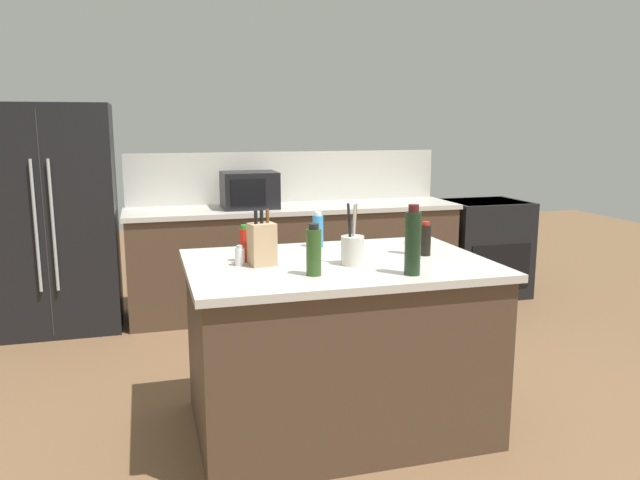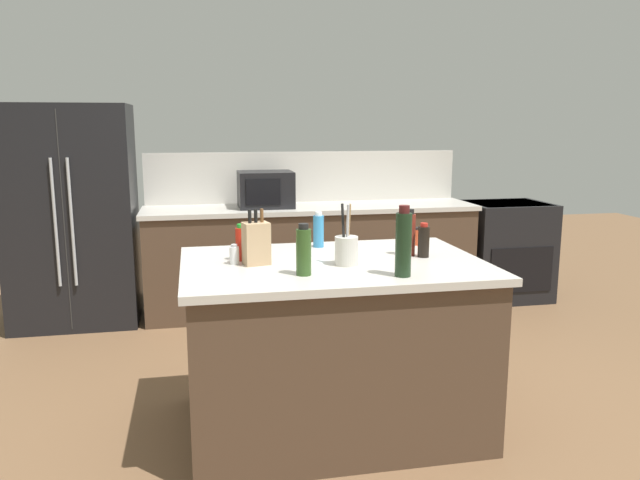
{
  "view_description": "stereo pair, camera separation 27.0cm",
  "coord_description": "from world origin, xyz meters",
  "px_view_note": "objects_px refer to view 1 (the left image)",
  "views": [
    {
      "loc": [
        -0.98,
        -3.09,
        1.67
      ],
      "look_at": [
        0.0,
        0.35,
        0.99
      ],
      "focal_mm": 35.0,
      "sensor_mm": 36.0,
      "label": 1
    },
    {
      "loc": [
        -0.72,
        -3.15,
        1.67
      ],
      "look_at": [
        0.0,
        0.35,
        0.99
      ],
      "focal_mm": 35.0,
      "sensor_mm": 36.0,
      "label": 2
    }
  ],
  "objects_px": {
    "refrigerator": "(51,219)",
    "soy_sauce_bottle": "(425,240)",
    "microwave": "(249,190)",
    "dish_soap_bottle": "(318,230)",
    "hot_sauce_bottle": "(245,245)",
    "wine_bottle": "(413,242)",
    "vinegar_bottle": "(411,233)",
    "range_oven": "(483,247)",
    "knife_block": "(262,244)",
    "salt_shaker": "(240,256)",
    "olive_oil_bottle": "(314,251)",
    "spice_jar_paprika": "(414,236)",
    "utensil_crock": "(352,249)"
  },
  "relations": [
    {
      "from": "refrigerator",
      "to": "soy_sauce_bottle",
      "type": "bearing_deg",
      "value": -45.42
    },
    {
      "from": "refrigerator",
      "to": "microwave",
      "type": "height_order",
      "value": "refrigerator"
    },
    {
      "from": "microwave",
      "to": "soy_sauce_bottle",
      "type": "height_order",
      "value": "microwave"
    },
    {
      "from": "soy_sauce_bottle",
      "to": "dish_soap_bottle",
      "type": "relative_size",
      "value": 0.9
    },
    {
      "from": "refrigerator",
      "to": "hot_sauce_bottle",
      "type": "xyz_separation_m",
      "value": [
        1.22,
        -2.13,
        0.13
      ]
    },
    {
      "from": "refrigerator",
      "to": "soy_sauce_bottle",
      "type": "height_order",
      "value": "refrigerator"
    },
    {
      "from": "wine_bottle",
      "to": "hot_sauce_bottle",
      "type": "height_order",
      "value": "wine_bottle"
    },
    {
      "from": "dish_soap_bottle",
      "to": "vinegar_bottle",
      "type": "relative_size",
      "value": 0.81
    },
    {
      "from": "range_oven",
      "to": "knife_block",
      "type": "xyz_separation_m",
      "value": [
        -2.59,
        -2.19,
        0.59
      ]
    },
    {
      "from": "refrigerator",
      "to": "salt_shaker",
      "type": "xyz_separation_m",
      "value": [
        1.18,
        -2.21,
        0.08
      ]
    },
    {
      "from": "vinegar_bottle",
      "to": "hot_sauce_bottle",
      "type": "bearing_deg",
      "value": 176.53
    },
    {
      "from": "olive_oil_bottle",
      "to": "microwave",
      "type": "bearing_deg",
      "value": 87.61
    },
    {
      "from": "salt_shaker",
      "to": "refrigerator",
      "type": "bearing_deg",
      "value": 118.14
    },
    {
      "from": "knife_block",
      "to": "salt_shaker",
      "type": "xyz_separation_m",
      "value": [
        -0.11,
        0.03,
        -0.06
      ]
    },
    {
      "from": "range_oven",
      "to": "dish_soap_bottle",
      "type": "distance_m",
      "value": 2.89
    },
    {
      "from": "range_oven",
      "to": "olive_oil_bottle",
      "type": "distance_m",
      "value": 3.48
    },
    {
      "from": "wine_bottle",
      "to": "dish_soap_bottle",
      "type": "xyz_separation_m",
      "value": [
        -0.25,
        0.78,
        -0.06
      ]
    },
    {
      "from": "olive_oil_bottle",
      "to": "dish_soap_bottle",
      "type": "bearing_deg",
      "value": 72.42
    },
    {
      "from": "knife_block",
      "to": "soy_sauce_bottle",
      "type": "height_order",
      "value": "knife_block"
    },
    {
      "from": "spice_jar_paprika",
      "to": "soy_sauce_bottle",
      "type": "bearing_deg",
      "value": -103.9
    },
    {
      "from": "soy_sauce_bottle",
      "to": "vinegar_bottle",
      "type": "relative_size",
      "value": 0.73
    },
    {
      "from": "range_oven",
      "to": "olive_oil_bottle",
      "type": "xyz_separation_m",
      "value": [
        -2.39,
        -2.46,
        0.59
      ]
    },
    {
      "from": "wine_bottle",
      "to": "spice_jar_paprika",
      "type": "relative_size",
      "value": 3.19
    },
    {
      "from": "salt_shaker",
      "to": "wine_bottle",
      "type": "bearing_deg",
      "value": -28.55
    },
    {
      "from": "olive_oil_bottle",
      "to": "utensil_crock",
      "type": "bearing_deg",
      "value": 33.28
    },
    {
      "from": "salt_shaker",
      "to": "microwave",
      "type": "bearing_deg",
      "value": 79.12
    },
    {
      "from": "microwave",
      "to": "dish_soap_bottle",
      "type": "bearing_deg",
      "value": -86.63
    },
    {
      "from": "refrigerator",
      "to": "vinegar_bottle",
      "type": "xyz_separation_m",
      "value": [
        2.15,
        -2.19,
        0.16
      ]
    },
    {
      "from": "olive_oil_bottle",
      "to": "hot_sauce_bottle",
      "type": "distance_m",
      "value": 0.47
    },
    {
      "from": "spice_jar_paprika",
      "to": "olive_oil_bottle",
      "type": "bearing_deg",
      "value": -142.97
    },
    {
      "from": "soy_sauce_bottle",
      "to": "vinegar_bottle",
      "type": "bearing_deg",
      "value": 137.38
    },
    {
      "from": "salt_shaker",
      "to": "vinegar_bottle",
      "type": "xyz_separation_m",
      "value": [
        0.97,
        0.02,
        0.07
      ]
    },
    {
      "from": "soy_sauce_bottle",
      "to": "olive_oil_bottle",
      "type": "relative_size",
      "value": 0.75
    },
    {
      "from": "wine_bottle",
      "to": "knife_block",
      "type": "bearing_deg",
      "value": 149.21
    },
    {
      "from": "soy_sauce_bottle",
      "to": "dish_soap_bottle",
      "type": "distance_m",
      "value": 0.64
    },
    {
      "from": "soy_sauce_bottle",
      "to": "vinegar_bottle",
      "type": "distance_m",
      "value": 0.09
    },
    {
      "from": "vinegar_bottle",
      "to": "wine_bottle",
      "type": "bearing_deg",
      "value": -113.46
    },
    {
      "from": "dish_soap_bottle",
      "to": "vinegar_bottle",
      "type": "bearing_deg",
      "value": -36.77
    },
    {
      "from": "wine_bottle",
      "to": "vinegar_bottle",
      "type": "xyz_separation_m",
      "value": [
        0.19,
        0.45,
        -0.04
      ]
    },
    {
      "from": "refrigerator",
      "to": "olive_oil_bottle",
      "type": "bearing_deg",
      "value": -59.26
    },
    {
      "from": "microwave",
      "to": "vinegar_bottle",
      "type": "height_order",
      "value": "microwave"
    },
    {
      "from": "olive_oil_bottle",
      "to": "knife_block",
      "type": "bearing_deg",
      "value": 125.98
    },
    {
      "from": "refrigerator",
      "to": "wine_bottle",
      "type": "relative_size",
      "value": 5.28
    },
    {
      "from": "range_oven",
      "to": "spice_jar_paprika",
      "type": "relative_size",
      "value": 8.55
    },
    {
      "from": "microwave",
      "to": "olive_oil_bottle",
      "type": "xyz_separation_m",
      "value": [
        -0.1,
        -2.46,
        -0.04
      ]
    },
    {
      "from": "microwave",
      "to": "dish_soap_bottle",
      "type": "xyz_separation_m",
      "value": [
        0.11,
        -1.8,
        -0.06
      ]
    },
    {
      "from": "hot_sauce_bottle",
      "to": "range_oven",
      "type": "bearing_deg",
      "value": 38.02
    },
    {
      "from": "soy_sauce_bottle",
      "to": "salt_shaker",
      "type": "bearing_deg",
      "value": 178.29
    },
    {
      "from": "refrigerator",
      "to": "vinegar_bottle",
      "type": "bearing_deg",
      "value": -45.5
    },
    {
      "from": "range_oven",
      "to": "vinegar_bottle",
      "type": "relative_size",
      "value": 3.55
    }
  ]
}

